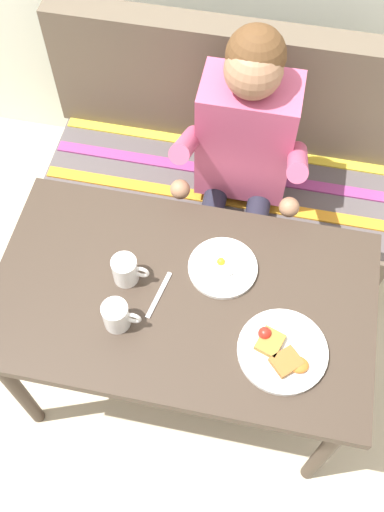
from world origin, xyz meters
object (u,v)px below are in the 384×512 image
table (183,306)px  fork (159,295)px  person (243,154)px  couch (220,183)px  coffee_mug (117,315)px  coffee_mug_second (126,270)px  plate_eggs (223,267)px  plate_breakfast (282,351)px

table → fork: size_ratio=7.06×
person → fork: 0.63m
table → couch: 0.83m
table → coffee_mug: 0.25m
coffee_mug_second → table: bearing=-7.7°
person → coffee_mug: size_ratio=10.27×
table → plate_eggs: bearing=47.8°
plate_eggs → fork: plate_eggs is taller
plate_eggs → coffee_mug: size_ratio=1.88×
couch → coffee_mug_second: (-0.18, -0.74, 0.45)m
couch → plate_breakfast: bearing=-70.0°
person → coffee_mug_second: bearing=-116.5°
table → coffee_mug: size_ratio=10.17×
fork → couch: bearing=96.2°
plate_breakfast → fork: plate_breakfast is taller
table → plate_breakfast: (0.33, -0.13, 0.09)m
table → couch: size_ratio=0.83×
couch → person: 0.46m
coffee_mug → table: bearing=37.5°
table → plate_breakfast: plate_breakfast is taller
coffee_mug → plate_breakfast: bearing=0.3°
table → plate_breakfast: bearing=-21.5°
person → plate_breakfast: bearing=-72.4°
table → plate_eggs: size_ratio=5.41×
couch → person: person is taller
couch → person: (0.10, -0.17, 0.41)m
plate_eggs → fork: 0.22m
person → plate_eggs: person is taller
plate_eggs → fork: (-0.18, -0.13, -0.01)m
plate_breakfast → coffee_mug_second: (-0.51, 0.15, 0.04)m
couch → coffee_mug: (-0.17, -0.90, 0.45)m
person → plate_breakfast: size_ratio=4.53×
table → couch: bearing=90.0°
plate_breakfast → coffee_mug: 0.50m
plate_breakfast → coffee_mug_second: coffee_mug_second is taller
plate_breakfast → person: bearing=107.6°
person → table: bearing=-99.3°
coffee_mug → fork: bearing=49.3°
plate_breakfast → coffee_mug: bearing=-179.7°
table → couch: couch is taller
table → coffee_mug_second: (-0.18, 0.02, 0.13)m
person → coffee_mug: bearing=-110.4°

